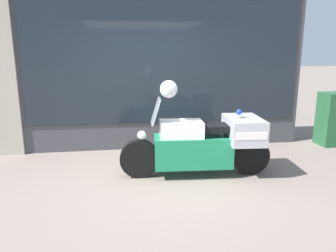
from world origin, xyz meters
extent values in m
plane|color=gray|center=(0.00, 0.00, 0.00)|extent=(60.00, 60.00, 0.00)
cube|color=#424247|center=(0.00, 2.00, 1.78)|extent=(6.31, 0.40, 3.56)
cube|color=#1E262D|center=(0.35, 1.79, 1.83)|extent=(5.30, 0.02, 2.56)
cube|color=slate|center=(0.31, 2.01, 0.28)|extent=(5.08, 0.30, 0.55)
cube|color=silver|center=(0.31, 2.15, 1.22)|extent=(5.08, 0.02, 1.38)
cube|color=beige|center=(0.31, 2.01, 1.91)|extent=(5.08, 0.30, 0.02)
cube|color=#B7B2A8|center=(-1.49, 2.01, 1.95)|extent=(0.18, 0.04, 0.06)
cube|color=navy|center=(-0.29, 2.01, 1.95)|extent=(0.18, 0.04, 0.06)
cube|color=black|center=(0.91, 2.01, 1.95)|extent=(0.18, 0.04, 0.06)
cube|color=#C68E19|center=(2.11, 2.01, 1.95)|extent=(0.18, 0.04, 0.06)
cube|color=#2866B7|center=(-0.88, 1.94, 0.69)|extent=(0.19, 0.04, 0.27)
cube|color=red|center=(1.51, 1.94, 0.69)|extent=(0.19, 0.03, 0.27)
cylinder|color=black|center=(-0.27, 0.32, 0.30)|extent=(0.61, 0.18, 0.61)
cylinder|color=black|center=(1.49, 0.19, 0.30)|extent=(0.61, 0.18, 0.61)
cube|color=#1E8456|center=(0.57, 0.26, 0.41)|extent=(1.23, 0.56, 0.48)
cube|color=white|center=(0.39, 0.27, 0.75)|extent=(0.68, 0.47, 0.27)
cube|color=black|center=(0.84, 0.24, 0.78)|extent=(0.72, 0.41, 0.10)
cube|color=#B7B7BC|center=(1.36, 0.20, 0.74)|extent=(0.58, 0.83, 0.38)
cube|color=white|center=(1.36, 0.20, 0.74)|extent=(0.52, 0.83, 0.11)
cube|color=#B2BCC6|center=(-0.01, 0.30, 1.05)|extent=(0.17, 0.34, 0.40)
sphere|color=white|center=(-0.22, 0.31, 0.68)|extent=(0.14, 0.14, 0.14)
sphere|color=blue|center=(1.28, 0.21, 1.02)|extent=(0.09, 0.09, 0.09)
sphere|color=white|center=(0.19, 0.28, 1.38)|extent=(0.26, 0.26, 0.26)
camera|label=1|loc=(-0.53, -4.53, 1.98)|focal=35.00mm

